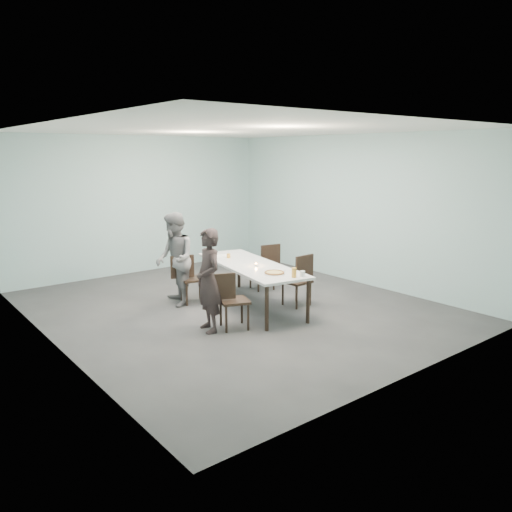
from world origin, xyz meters
TOP-DOWN VIEW (x-y plane):
  - ground at (0.00, 0.00)m, footprint 7.00×7.00m
  - room_shell at (0.00, 0.00)m, footprint 6.02×7.02m
  - table at (0.26, -0.11)m, footprint 1.35×2.72m
  - chair_near_left at (-0.71, -0.81)m, footprint 0.65×0.54m
  - chair_far_left at (-0.49, 0.73)m, footprint 0.65×0.52m
  - chair_near_right at (0.99, -0.57)m, footprint 0.62×0.44m
  - chair_far_right at (1.20, 0.62)m, footprint 0.64×0.49m
  - diner_near at (-0.99, -0.70)m, footprint 0.47×0.63m
  - diner_far at (-0.72, 0.78)m, footprint 0.83×0.95m
  - pizza at (0.11, -0.91)m, footprint 0.34×0.34m
  - side_plate at (0.34, -0.77)m, footprint 0.18×0.18m
  - beer_glass at (0.20, -1.26)m, footprint 0.08×0.08m
  - water_tumbler at (0.33, -1.31)m, footprint 0.08×0.08m
  - tealight at (0.23, -0.29)m, footprint 0.06×0.06m
  - amber_tumbler at (0.26, 0.55)m, footprint 0.07×0.07m
  - menu at (0.27, 0.78)m, footprint 0.33×0.27m

SIDE VIEW (x-z plane):
  - ground at x=0.00m, z-range 0.00..0.00m
  - chair_near_left at x=-0.71m, z-range 0.07..0.94m
  - chair_far_left at x=-0.49m, z-range 0.07..0.94m
  - chair_near_right at x=0.99m, z-range 0.07..0.94m
  - chair_far_right at x=1.20m, z-range 0.07..0.94m
  - table at x=0.26m, z-range 0.32..1.07m
  - menu at x=0.27m, z-range 0.75..0.76m
  - side_plate at x=0.34m, z-range 0.75..0.76m
  - pizza at x=0.11m, z-range 0.75..0.79m
  - tealight at x=0.23m, z-range 0.75..0.79m
  - diner_near at x=-0.99m, z-range 0.00..1.55m
  - amber_tumbler at x=0.26m, z-range 0.75..0.83m
  - water_tumbler at x=0.33m, z-range 0.75..0.84m
  - diner_far at x=-0.72m, z-range 0.00..1.63m
  - beer_glass at x=0.20m, z-range 0.75..0.90m
  - room_shell at x=0.00m, z-range 0.52..3.53m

